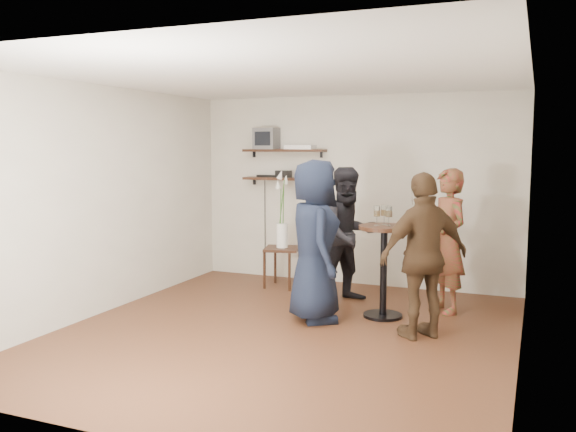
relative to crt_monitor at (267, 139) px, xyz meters
The scene contains 18 objects.
room 2.79m from the crt_monitor, 61.92° to the right, with size 4.58×5.08×2.68m.
shelf_upper 0.32m from the crt_monitor, ahead, with size 1.20×0.25×0.04m, color black.
shelf_lower 0.63m from the crt_monitor, ahead, with size 1.20×0.25×0.04m, color black.
crt_monitor is the anchor object (origin of this frame).
dvd_deck 0.53m from the crt_monitor, ahead, with size 0.40×0.24×0.06m, color silver.
radio 0.56m from the crt_monitor, ahead, with size 0.22×0.10×0.10m, color black.
power_strip 0.54m from the crt_monitor, 120.29° to the left, with size 0.30×0.05×0.03m, color black.
side_table 1.69m from the crt_monitor, 47.26° to the right, with size 0.55×0.55×0.55m.
vase_lilies 1.30m from the crt_monitor, 47.40° to the right, with size 0.20×0.21×1.06m.
drinks_table 2.82m from the crt_monitor, 34.06° to the right, with size 0.57×0.57×1.04m.
wine_glass_fl 2.57m from the crt_monitor, 35.65° to the right, with size 0.07×0.07×0.22m.
wine_glass_fr 2.68m from the crt_monitor, 33.96° to the right, with size 0.07×0.07×0.22m.
wine_glass_bl 2.56m from the crt_monitor, 32.98° to the right, with size 0.07×0.07×0.22m.
wine_glass_br 2.64m from the crt_monitor, 33.13° to the right, with size 0.07×0.07×0.21m.
person_plaid 3.06m from the crt_monitor, 18.58° to the right, with size 0.61×0.40×1.66m, color #B21424.
person_dark 2.08m from the crt_monitor, 29.67° to the right, with size 0.81×0.63×1.66m, color black.
person_navy 2.54m from the crt_monitor, 52.50° to the right, with size 0.86×0.56×1.77m, color black.
person_brown 3.46m from the crt_monitor, 37.09° to the right, with size 0.97×0.41×1.66m, color #432E1C.
Camera 1 is at (2.34, -5.60, 1.91)m, focal length 38.00 mm.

